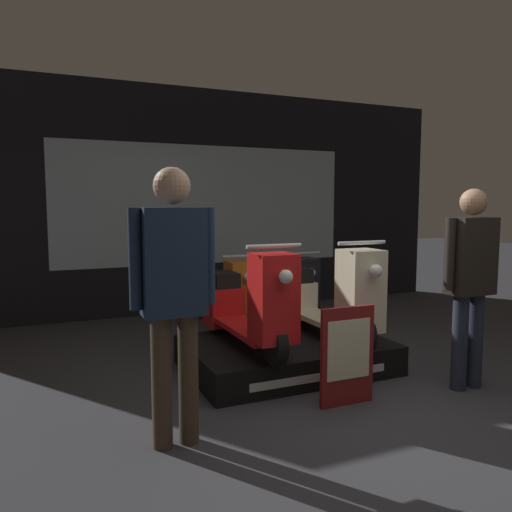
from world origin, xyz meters
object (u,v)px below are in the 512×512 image
scooter_backrow_1 (283,293)px  person_left_browsing (174,285)px  scooter_display_left (247,305)px  scooter_display_right (327,298)px  scooter_backrow_0 (225,297)px  price_sign_board (347,356)px  person_right_browsing (470,274)px

scooter_backrow_1 → person_left_browsing: (-2.20, -2.84, 0.67)m
scooter_display_left → person_left_browsing: (-0.93, -1.01, 0.40)m
scooter_display_right → scooter_backrow_1: (0.44, 1.83, -0.27)m
scooter_backrow_0 → person_left_browsing: bearing=-115.9°
scooter_backrow_1 → price_sign_board: scooter_backrow_1 is taller
scooter_backrow_1 → scooter_backrow_0: bearing=180.0°
scooter_backrow_0 → scooter_backrow_1: size_ratio=1.00×
scooter_display_right → person_right_browsing: 1.31m
scooter_backrow_0 → price_sign_board: bearing=-89.9°
person_left_browsing → price_sign_board: size_ratio=2.30×
scooter_display_left → price_sign_board: bearing=-63.4°
scooter_display_left → person_left_browsing: size_ratio=0.92×
person_left_browsing → scooter_display_left: bearing=47.6°
scooter_backrow_1 → person_right_browsing: 2.92m
price_sign_board → person_left_browsing: bearing=-175.9°
scooter_display_left → scooter_backrow_1: (1.27, 1.83, -0.27)m
scooter_backrow_1 → scooter_display_left: bearing=-124.8°
person_left_browsing → scooter_backrow_0: bearing=64.1°
scooter_backrow_0 → scooter_backrow_1: bearing=0.0°
scooter_backrow_0 → person_left_browsing: person_left_browsing is taller
scooter_display_right → person_left_browsing: 2.07m
scooter_display_right → scooter_backrow_1: bearing=76.5°
scooter_display_left → scooter_display_right: bearing=0.0°
price_sign_board → scooter_backrow_0: bearing=90.1°
person_right_browsing → price_sign_board: bearing=175.0°
scooter_backrow_1 → person_left_browsing: size_ratio=0.92×
scooter_display_left → scooter_backrow_0: (0.45, 1.83, -0.27)m
scooter_backrow_1 → price_sign_board: size_ratio=2.12×
scooter_display_right → person_left_browsing: (-1.76, -1.01, 0.40)m
scooter_display_right → price_sign_board: scooter_display_right is taller
scooter_display_left → person_left_browsing: person_left_browsing is taller
person_left_browsing → person_right_browsing: 2.52m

